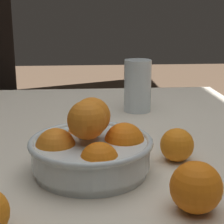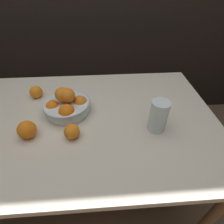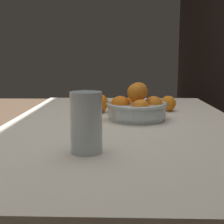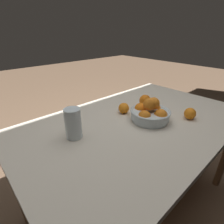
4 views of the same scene
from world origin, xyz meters
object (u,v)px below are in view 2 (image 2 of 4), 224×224
juice_glass (158,117)px  orange_loose_near_bowl (27,130)px  fruit_bowl (67,105)px  orange_loose_front (72,132)px  orange_loose_aside (36,92)px

juice_glass → orange_loose_near_bowl: size_ratio=1.92×
fruit_bowl → orange_loose_front: bearing=-77.0°
orange_loose_front → orange_loose_aside: 0.41m
fruit_bowl → orange_loose_front: fruit_bowl is taller
orange_loose_near_bowl → orange_loose_aside: orange_loose_near_bowl is taller
orange_loose_near_bowl → orange_loose_aside: bearing=97.7°
orange_loose_near_bowl → orange_loose_front: orange_loose_near_bowl is taller
juice_glass → orange_loose_near_bowl: juice_glass is taller
fruit_bowl → orange_loose_aside: bearing=142.7°
fruit_bowl → orange_loose_near_bowl: size_ratio=2.90×
orange_loose_front → juice_glass: bearing=4.0°
fruit_bowl → juice_glass: (0.43, -0.15, 0.02)m
juice_glass → orange_loose_front: size_ratio=2.25×
orange_loose_near_bowl → orange_loose_front: (0.20, -0.02, -0.01)m
juice_glass → fruit_bowl: bearing=160.8°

